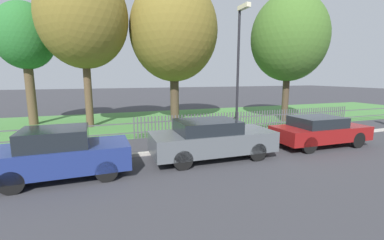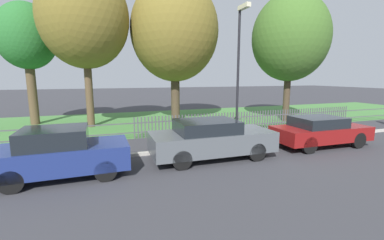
{
  "view_description": "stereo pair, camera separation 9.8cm",
  "coord_description": "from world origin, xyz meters",
  "px_view_note": "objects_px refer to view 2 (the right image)",
  "views": [
    {
      "loc": [
        -8.32,
        -9.45,
        2.99
      ],
      "look_at": [
        -4.55,
        1.02,
        1.1
      ],
      "focal_mm": 24.0,
      "sensor_mm": 36.0,
      "label": 1
    },
    {
      "loc": [
        -8.22,
        -9.48,
        2.99
      ],
      "look_at": [
        -4.55,
        1.02,
        1.1
      ],
      "focal_mm": 24.0,
      "sensor_mm": 36.0,
      "label": 2
    }
  ],
  "objects_px": {
    "tree_nearest_kerb": "(27,38)",
    "parked_car_silver_hatchback": "(61,153)",
    "tree_behind_motorcycle": "(84,18)",
    "tree_mid_park": "(175,31)",
    "street_lamp": "(240,60)",
    "parked_car_black_saloon": "(211,139)",
    "tree_far_left": "(290,38)",
    "parked_car_navy_estate": "(320,131)",
    "covered_motorcycle": "(193,132)"
  },
  "relations": [
    {
      "from": "tree_behind_motorcycle",
      "to": "street_lamp",
      "type": "bearing_deg",
      "value": -43.48
    },
    {
      "from": "tree_behind_motorcycle",
      "to": "tree_far_left",
      "type": "distance_m",
      "value": 12.62
    },
    {
      "from": "parked_car_navy_estate",
      "to": "covered_motorcycle",
      "type": "bearing_deg",
      "value": 162.33
    },
    {
      "from": "parked_car_black_saloon",
      "to": "tree_mid_park",
      "type": "distance_m",
      "value": 9.58
    },
    {
      "from": "parked_car_silver_hatchback",
      "to": "parked_car_navy_estate",
      "type": "xyz_separation_m",
      "value": [
        10.02,
        0.19,
        -0.08
      ]
    },
    {
      "from": "parked_car_silver_hatchback",
      "to": "parked_car_navy_estate",
      "type": "distance_m",
      "value": 10.03
    },
    {
      "from": "tree_behind_motorcycle",
      "to": "street_lamp",
      "type": "relative_size",
      "value": 1.53
    },
    {
      "from": "parked_car_silver_hatchback",
      "to": "covered_motorcycle",
      "type": "bearing_deg",
      "value": 21.41
    },
    {
      "from": "street_lamp",
      "to": "parked_car_navy_estate",
      "type": "bearing_deg",
      "value": -31.36
    },
    {
      "from": "parked_car_black_saloon",
      "to": "covered_motorcycle",
      "type": "xyz_separation_m",
      "value": [
        -0.1,
        1.75,
        -0.1
      ]
    },
    {
      "from": "parked_car_silver_hatchback",
      "to": "tree_mid_park",
      "type": "height_order",
      "value": "tree_mid_park"
    },
    {
      "from": "parked_car_silver_hatchback",
      "to": "tree_nearest_kerb",
      "type": "xyz_separation_m",
      "value": [
        -2.86,
        10.2,
        4.54
      ]
    },
    {
      "from": "parked_car_silver_hatchback",
      "to": "tree_nearest_kerb",
      "type": "height_order",
      "value": "tree_nearest_kerb"
    },
    {
      "from": "tree_nearest_kerb",
      "to": "street_lamp",
      "type": "xyz_separation_m",
      "value": [
        9.89,
        -8.18,
        -1.58
      ]
    },
    {
      "from": "parked_car_silver_hatchback",
      "to": "street_lamp",
      "type": "xyz_separation_m",
      "value": [
        7.03,
        2.02,
        2.97
      ]
    },
    {
      "from": "parked_car_silver_hatchback",
      "to": "covered_motorcycle",
      "type": "height_order",
      "value": "parked_car_silver_hatchback"
    },
    {
      "from": "parked_car_silver_hatchback",
      "to": "tree_far_left",
      "type": "relative_size",
      "value": 0.45
    },
    {
      "from": "street_lamp",
      "to": "tree_nearest_kerb",
      "type": "bearing_deg",
      "value": 140.41
    },
    {
      "from": "parked_car_black_saloon",
      "to": "tree_nearest_kerb",
      "type": "height_order",
      "value": "tree_nearest_kerb"
    },
    {
      "from": "covered_motorcycle",
      "to": "parked_car_black_saloon",
      "type": "bearing_deg",
      "value": -83.78
    },
    {
      "from": "covered_motorcycle",
      "to": "street_lamp",
      "type": "height_order",
      "value": "street_lamp"
    },
    {
      "from": "tree_mid_park",
      "to": "street_lamp",
      "type": "xyz_separation_m",
      "value": [
        1.2,
        -6.25,
        -2.12
      ]
    },
    {
      "from": "tree_far_left",
      "to": "street_lamp",
      "type": "relative_size",
      "value": 1.39
    },
    {
      "from": "parked_car_silver_hatchback",
      "to": "parked_car_black_saloon",
      "type": "xyz_separation_m",
      "value": [
        4.92,
        0.21,
        -0.01
      ]
    },
    {
      "from": "covered_motorcycle",
      "to": "street_lamp",
      "type": "relative_size",
      "value": 0.34
    },
    {
      "from": "tree_behind_motorcycle",
      "to": "tree_far_left",
      "type": "bearing_deg",
      "value": -10.29
    },
    {
      "from": "parked_car_navy_estate",
      "to": "tree_mid_park",
      "type": "distance_m",
      "value": 10.46
    },
    {
      "from": "parked_car_silver_hatchback",
      "to": "street_lamp",
      "type": "height_order",
      "value": "street_lamp"
    },
    {
      "from": "parked_car_navy_estate",
      "to": "covered_motorcycle",
      "type": "relative_size",
      "value": 2.07
    },
    {
      "from": "parked_car_silver_hatchback",
      "to": "tree_mid_park",
      "type": "bearing_deg",
      "value": 54.12
    },
    {
      "from": "parked_car_navy_estate",
      "to": "tree_mid_park",
      "type": "bearing_deg",
      "value": 118.54
    },
    {
      "from": "tree_behind_motorcycle",
      "to": "tree_mid_park",
      "type": "height_order",
      "value": "tree_behind_motorcycle"
    },
    {
      "from": "parked_car_navy_estate",
      "to": "tree_far_left",
      "type": "height_order",
      "value": "tree_far_left"
    },
    {
      "from": "parked_car_navy_estate",
      "to": "tree_behind_motorcycle",
      "type": "relative_size",
      "value": 0.46
    },
    {
      "from": "tree_nearest_kerb",
      "to": "parked_car_silver_hatchback",
      "type": "bearing_deg",
      "value": -74.33
    },
    {
      "from": "tree_behind_motorcycle",
      "to": "parked_car_silver_hatchback",
      "type": "bearing_deg",
      "value": -93.64
    },
    {
      "from": "tree_nearest_kerb",
      "to": "tree_behind_motorcycle",
      "type": "relative_size",
      "value": 0.8
    },
    {
      "from": "parked_car_black_saloon",
      "to": "tree_mid_park",
      "type": "bearing_deg",
      "value": 84.34
    },
    {
      "from": "tree_behind_motorcycle",
      "to": "tree_mid_park",
      "type": "distance_m",
      "value": 5.32
    },
    {
      "from": "street_lamp",
      "to": "tree_behind_motorcycle",
      "type": "bearing_deg",
      "value": 136.52
    },
    {
      "from": "parked_car_black_saloon",
      "to": "tree_far_left",
      "type": "distance_m",
      "value": 10.9
    },
    {
      "from": "parked_car_silver_hatchback",
      "to": "tree_mid_park",
      "type": "xyz_separation_m",
      "value": [
        5.83,
        8.27,
        5.08
      ]
    },
    {
      "from": "tree_behind_motorcycle",
      "to": "parked_car_black_saloon",
      "type": "bearing_deg",
      "value": -61.14
    },
    {
      "from": "tree_nearest_kerb",
      "to": "tree_mid_park",
      "type": "distance_m",
      "value": 8.92
    },
    {
      "from": "tree_mid_park",
      "to": "street_lamp",
      "type": "relative_size",
      "value": 1.52
    },
    {
      "from": "parked_car_black_saloon",
      "to": "tree_mid_park",
      "type": "relative_size",
      "value": 0.5
    },
    {
      "from": "tree_behind_motorcycle",
      "to": "street_lamp",
      "type": "height_order",
      "value": "tree_behind_motorcycle"
    },
    {
      "from": "tree_behind_motorcycle",
      "to": "tree_nearest_kerb",
      "type": "bearing_deg",
      "value": 149.32
    },
    {
      "from": "parked_car_navy_estate",
      "to": "tree_far_left",
      "type": "bearing_deg",
      "value": 64.45
    },
    {
      "from": "parked_car_black_saloon",
      "to": "street_lamp",
      "type": "height_order",
      "value": "street_lamp"
    }
  ]
}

